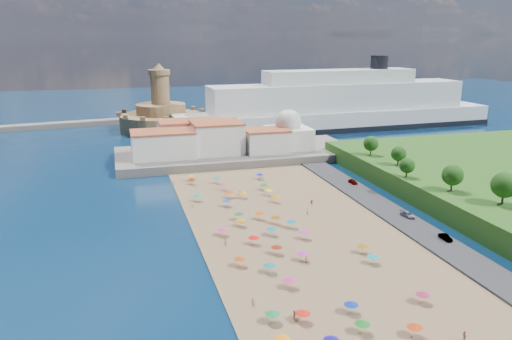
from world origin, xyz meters
name	(u,v)px	position (x,y,z in m)	size (l,w,h in m)	color
ground	(268,229)	(0.00, 0.00, 0.00)	(700.00, 700.00, 0.00)	#071938
terrace	(237,154)	(10.00, 73.00, 1.50)	(90.00, 36.00, 3.00)	#59544C
jetty	(169,140)	(-12.00, 108.00, 1.20)	(18.00, 70.00, 2.40)	#59544C
waterfront_buildings	(202,139)	(-3.05, 73.64, 7.88)	(57.00, 29.00, 11.00)	silver
domed_building	(288,133)	(30.00, 71.00, 8.97)	(16.00, 16.00, 15.00)	silver
fortress	(161,117)	(-12.00, 138.00, 6.68)	(40.00, 40.00, 32.40)	#9B754D
cruise_ship	(339,108)	(72.81, 117.39, 10.55)	(163.67, 30.17, 35.61)	black
beach_parasols	(280,240)	(-1.07, -11.86, 2.15)	(32.53, 111.96, 2.20)	gray
beachgoers	(266,229)	(-1.32, -2.52, 1.10)	(35.47, 95.56, 1.85)	tan
parked_cars	(395,207)	(36.00, 2.47, 1.35)	(2.47, 49.85, 1.32)	gray
hillside_trees	(472,182)	(50.16, -8.39, 10.07)	(14.48, 106.01, 8.02)	#382314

